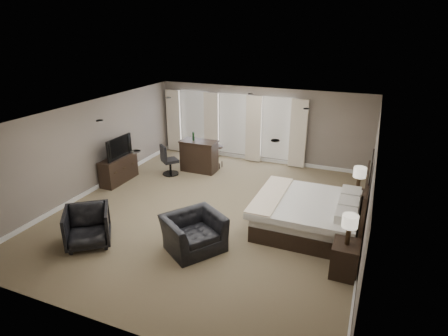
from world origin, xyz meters
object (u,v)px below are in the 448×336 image
at_px(bed, 313,201).
at_px(desk_chair, 170,160).
at_px(bar_stool_right, 218,157).
at_px(nightstand_far, 356,201).
at_px(lamp_far, 359,179).
at_px(lamp_near, 349,230).
at_px(bar_counter, 199,156).
at_px(armchair_far, 87,225).
at_px(armchair_near, 194,227).
at_px(bar_stool_left, 193,148).
at_px(tv, 117,155).
at_px(dresser, 119,169).
at_px(nightstand_near, 345,259).

height_order(bed, desk_chair, bed).
relative_size(bar_stool_right, desk_chair, 0.76).
xyz_separation_m(nightstand_far, lamp_far, (0.00, 0.00, 0.60)).
bearing_deg(desk_chair, bar_stool_right, -95.80).
xyz_separation_m(lamp_near, bar_counter, (-5.02, 3.90, -0.46)).
distance_m(armchair_far, desk_chair, 4.31).
bearing_deg(armchair_near, bar_stool_left, 61.57).
relative_size(bed, tv, 2.13).
relative_size(nightstand_far, bar_stool_left, 0.73).
distance_m(bed, tv, 6.07).
bearing_deg(bed, tv, 173.48).
bearing_deg(nightstand_far, bar_stool_right, 161.76).
relative_size(bed, dresser, 1.74).
distance_m(lamp_near, dresser, 7.27).
relative_size(bar_stool_left, bar_stool_right, 0.96).
bearing_deg(bed, bar_counter, 149.31).
relative_size(bed, armchair_near, 2.00).
bearing_deg(armchair_near, nightstand_near, -49.46).
xyz_separation_m(lamp_far, armchair_far, (-5.33, -3.94, -0.40)).
xyz_separation_m(lamp_far, dresser, (-6.92, -0.76, -0.47)).
relative_size(bed, desk_chair, 2.36).
relative_size(nightstand_near, armchair_far, 0.71).
distance_m(nightstand_far, armchair_near, 4.48).
bearing_deg(bar_stool_left, dresser, -111.58).
bearing_deg(armchair_near, bar_counter, 59.14).
bearing_deg(desk_chair, lamp_near, -170.42).
distance_m(nightstand_near, armchair_near, 3.12).
height_order(tv, bar_stool_left, tv).
bearing_deg(dresser, bar_stool_right, 44.16).
xyz_separation_m(bed, lamp_near, (0.89, -1.45, 0.22)).
height_order(nightstand_near, dresser, dresser).
relative_size(bed, nightstand_near, 3.56).
xyz_separation_m(bed, dresser, (-6.03, 0.69, -0.36)).
xyz_separation_m(armchair_near, armchair_far, (-2.23, -0.72, -0.05)).
bearing_deg(desk_chair, nightstand_near, -170.42).
xyz_separation_m(lamp_near, bar_stool_right, (-4.58, 4.41, -0.59)).
bearing_deg(bar_stool_left, desk_chair, -88.30).
bearing_deg(armchair_far, tv, 79.12).
distance_m(nightstand_far, tv, 6.99).
distance_m(bar_counter, bar_stool_right, 0.69).
relative_size(nightstand_far, dresser, 0.40).
xyz_separation_m(nightstand_near, dresser, (-6.92, 2.14, 0.06)).
relative_size(bed, bar_counter, 2.00).
bearing_deg(lamp_near, nightstand_near, 0.00).
height_order(bed, armchair_far, bed).
distance_m(bar_stool_right, desk_chair, 1.65).
bearing_deg(desk_chair, nightstand_far, -144.38).
bearing_deg(dresser, bed, -6.52).
relative_size(nightstand_near, lamp_far, 1.02).
relative_size(dresser, tv, 1.23).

